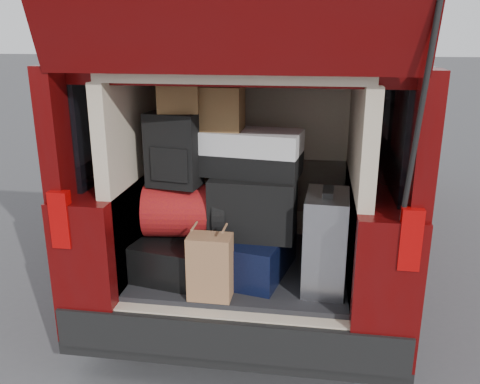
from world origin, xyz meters
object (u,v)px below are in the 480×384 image
(black_hardshell, at_px, (179,253))
(twotone_duffel, at_px, (251,153))
(black_soft_case, at_px, (253,207))
(navy_hardshell, at_px, (247,252))
(kraft_bag, at_px, (210,267))
(backpack, at_px, (174,150))
(silver_roller, at_px, (325,242))
(red_duffel, at_px, (186,210))

(black_hardshell, distance_m, twotone_duffel, 0.75)
(black_soft_case, distance_m, twotone_duffel, 0.31)
(navy_hardshell, relative_size, kraft_bag, 1.59)
(kraft_bag, bearing_deg, twotone_duffel, 67.51)
(backpack, distance_m, twotone_duffel, 0.44)
(black_soft_case, bearing_deg, black_hardshell, -175.81)
(silver_roller, bearing_deg, black_soft_case, 169.50)
(twotone_duffel, bearing_deg, black_soft_case, -63.60)
(navy_hardshell, relative_size, twotone_duffel, 1.00)
(black_hardshell, relative_size, kraft_bag, 1.54)
(silver_roller, bearing_deg, red_duffel, 175.55)
(silver_roller, bearing_deg, black_hardshell, 177.29)
(black_hardshell, distance_m, navy_hardshell, 0.41)
(black_soft_case, bearing_deg, kraft_bag, -119.03)
(black_hardshell, height_order, black_soft_case, black_soft_case)
(silver_roller, relative_size, red_duffel, 1.14)
(kraft_bag, bearing_deg, navy_hardshell, 66.96)
(red_duffel, bearing_deg, black_soft_case, -7.00)
(navy_hardshell, distance_m, kraft_bag, 0.38)
(red_duffel, distance_m, twotone_duffel, 0.51)
(twotone_duffel, bearing_deg, navy_hardshell, -100.92)
(black_hardshell, distance_m, black_soft_case, 0.54)
(navy_hardshell, height_order, black_soft_case, black_soft_case)
(backpack, bearing_deg, navy_hardshell, 15.68)
(navy_hardshell, relative_size, black_soft_case, 1.18)
(navy_hardshell, distance_m, twotone_duffel, 0.60)
(kraft_bag, bearing_deg, silver_roller, 19.97)
(black_hardshell, xyz_separation_m, kraft_bag, (0.25, -0.30, 0.07))
(navy_hardshell, distance_m, black_soft_case, 0.30)
(black_hardshell, height_order, backpack, backpack)
(red_duffel, relative_size, black_soft_case, 1.00)
(navy_hardshell, bearing_deg, kraft_bag, -101.54)
(backpack, xyz_separation_m, twotone_duffel, (0.43, 0.09, -0.02))
(black_hardshell, xyz_separation_m, backpack, (-0.01, -0.00, 0.63))
(navy_hardshell, bearing_deg, black_hardshell, -161.42)
(silver_roller, height_order, twotone_duffel, twotone_duffel)
(kraft_bag, bearing_deg, red_duffel, 123.41)
(silver_roller, distance_m, twotone_duffel, 0.65)
(navy_hardshell, bearing_deg, silver_roller, -4.04)
(silver_roller, height_order, backpack, backpack)
(silver_roller, xyz_separation_m, black_soft_case, (-0.42, 0.10, 0.15))
(navy_hardshell, height_order, backpack, backpack)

